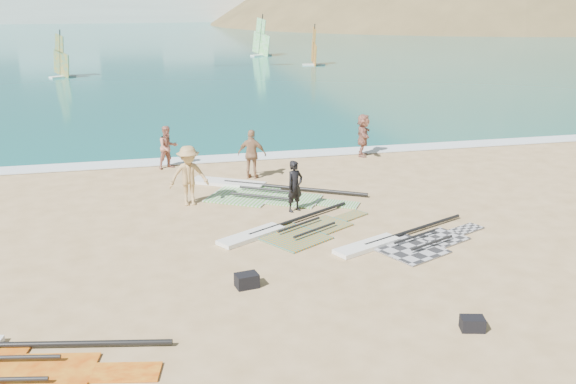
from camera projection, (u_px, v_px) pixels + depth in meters
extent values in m
plane|color=tan|center=(300.00, 281.00, 15.42)|extent=(300.00, 300.00, 0.00)
cube|color=#0B4F4C|center=(147.00, 26.00, 138.04)|extent=(300.00, 240.00, 0.06)
cube|color=white|center=(226.00, 159.00, 26.84)|extent=(300.00, 1.20, 0.04)
cube|color=white|center=(56.00, 5.00, 149.12)|extent=(160.00, 8.00, 8.00)
cube|color=white|center=(185.00, 1.00, 155.50)|extent=(12.00, 7.00, 10.00)
cube|color=white|center=(286.00, 2.00, 161.21)|extent=(16.00, 7.00, 9.00)
cone|color=olive|center=(505.00, 22.00, 155.09)|extent=(143.00, 143.00, 45.00)
cube|color=#29292C|center=(408.00, 249.00, 17.30)|extent=(2.13, 2.21, 0.04)
cube|color=#29292C|center=(441.00, 238.00, 18.10)|extent=(1.56, 1.52, 0.04)
cube|color=#29292C|center=(466.00, 229.00, 18.76)|extent=(1.16, 0.90, 0.04)
cylinder|color=black|center=(415.00, 230.00, 18.52)|extent=(3.66, 1.72, 0.10)
cylinder|color=black|center=(415.00, 236.00, 17.84)|extent=(1.52, 0.74, 0.07)
cylinder|color=black|center=(432.00, 243.00, 17.38)|extent=(1.52, 0.74, 0.07)
cube|color=white|center=(367.00, 246.00, 17.42)|extent=(2.12, 1.36, 0.12)
cube|color=green|center=(244.00, 195.00, 22.00)|extent=(2.94, 3.02, 0.04)
cube|color=green|center=(294.00, 200.00, 21.46)|extent=(2.14, 2.10, 0.04)
cube|color=green|center=(338.00, 204.00, 21.03)|extent=(1.53, 1.30, 0.04)
cylinder|color=black|center=(294.00, 188.00, 22.48)|extent=(4.56, 2.83, 0.13)
cylinder|color=black|center=(269.00, 190.00, 22.09)|extent=(1.91, 1.20, 0.09)
cylinder|color=black|center=(261.00, 196.00, 21.36)|extent=(1.91, 1.20, 0.09)
cube|color=white|center=(228.00, 183.00, 23.22)|extent=(2.73, 2.06, 0.12)
cube|color=orange|center=(292.00, 237.00, 18.16)|extent=(2.30, 2.36, 0.04)
cube|color=orange|center=(325.00, 225.00, 19.12)|extent=(1.67, 1.64, 0.04)
cube|color=orange|center=(351.00, 216.00, 19.90)|extent=(1.19, 1.01, 0.04)
cylinder|color=black|center=(300.00, 218.00, 19.46)|extent=(3.57, 2.21, 0.10)
cylinder|color=black|center=(299.00, 225.00, 18.75)|extent=(1.49, 0.94, 0.07)
cylinder|color=black|center=(315.00, 230.00, 18.32)|extent=(1.49, 0.94, 0.07)
cube|color=white|center=(251.00, 236.00, 18.16)|extent=(2.14, 1.60, 0.12)
cube|color=#C32903|center=(53.00, 374.00, 11.62)|extent=(1.67, 1.59, 0.04)
cube|color=#C32903|center=(126.00, 373.00, 11.67)|extent=(1.32, 0.85, 0.04)
cylinder|color=black|center=(51.00, 344.00, 12.47)|extent=(4.63, 1.05, 0.11)
cylinder|color=black|center=(8.00, 357.00, 11.90)|extent=(1.92, 0.47, 0.08)
cube|color=black|center=(247.00, 280.00, 15.07)|extent=(0.58, 0.46, 0.33)
cube|color=black|center=(472.00, 324.00, 13.15)|extent=(0.55, 0.45, 0.29)
imported|color=black|center=(295.00, 186.00, 20.17)|extent=(0.71, 0.63, 1.64)
imported|color=#B16F5C|center=(168.00, 147.00, 25.17)|extent=(1.01, 0.91, 1.70)
imported|color=tan|center=(189.00, 176.00, 20.73)|extent=(1.32, 0.81, 1.98)
imported|color=#A57753|center=(252.00, 154.00, 23.78)|extent=(1.17, 0.87, 1.84)
imported|color=#AA6D5A|center=(363.00, 135.00, 27.11)|extent=(1.10, 1.75, 1.80)
cube|color=white|center=(63.00, 77.00, 52.81)|extent=(2.12, 1.71, 0.12)
cube|color=orange|center=(61.00, 64.00, 52.50)|extent=(1.51, 2.21, 2.33)
cube|color=orange|center=(59.00, 44.00, 52.03)|extent=(0.87, 1.26, 1.62)
cylinder|color=black|center=(60.00, 53.00, 52.24)|extent=(0.49, 0.66, 3.70)
cube|color=white|center=(314.00, 65.00, 61.75)|extent=(2.21, 0.83, 0.13)
cube|color=red|center=(314.00, 53.00, 61.44)|extent=(0.31, 2.64, 2.35)
cube|color=red|center=(314.00, 36.00, 60.96)|extent=(0.20, 1.49, 1.64)
cylinder|color=black|center=(314.00, 44.00, 61.18)|extent=(0.16, 0.75, 3.73)
cube|color=white|center=(261.00, 55.00, 71.04)|extent=(2.55, 1.82, 0.15)
cube|color=#30C919|center=(261.00, 44.00, 70.68)|extent=(1.50, 2.73, 2.73)
cube|color=#30C919|center=(261.00, 26.00, 70.13)|extent=(0.87, 1.55, 1.90)
cylinder|color=black|center=(261.00, 34.00, 70.37)|extent=(0.50, 0.81, 4.33)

